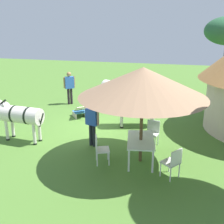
% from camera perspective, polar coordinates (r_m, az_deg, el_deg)
% --- Properties ---
extents(ground_plane, '(36.00, 36.00, 0.00)m').
position_cam_1_polar(ground_plane, '(11.43, -2.40, -3.15)').
color(ground_plane, '#4B762E').
extents(shade_umbrella, '(3.77, 3.77, 2.97)m').
position_cam_1_polar(shade_umbrella, '(7.97, 6.42, 6.17)').
color(shade_umbrella, brown).
rests_on(shade_umbrella, ground_plane).
extents(patio_dining_table, '(1.58, 1.02, 0.74)m').
position_cam_1_polar(patio_dining_table, '(8.57, 5.97, -6.17)').
color(patio_dining_table, silver).
rests_on(patio_dining_table, ground_plane).
extents(patio_chair_west_end, '(0.50, 0.51, 0.90)m').
position_cam_1_polar(patio_chair_west_end, '(9.74, 8.39, -4.01)').
color(patio_chair_west_end, silver).
rests_on(patio_chair_west_end, ground_plane).
extents(patio_chair_east_end, '(0.56, 0.54, 0.90)m').
position_cam_1_polar(patio_chair_east_end, '(8.47, -2.57, -7.41)').
color(patio_chair_east_end, silver).
rests_on(patio_chair_east_end, ground_plane).
extents(patio_chair_near_lawn, '(0.60, 0.60, 0.90)m').
position_cam_1_polar(patio_chair_near_lawn, '(7.88, 12.52, -9.96)').
color(patio_chair_near_lawn, silver).
rests_on(patio_chair_near_lawn, ground_plane).
extents(guest_beside_umbrella, '(0.32, 0.55, 1.59)m').
position_cam_1_polar(guest_beside_umbrella, '(9.46, -4.16, -1.71)').
color(guest_beside_umbrella, black).
rests_on(guest_beside_umbrella, ground_plane).
extents(standing_watcher, '(0.45, 0.50, 1.71)m').
position_cam_1_polar(standing_watcher, '(14.45, -8.82, 5.56)').
color(standing_watcher, black).
rests_on(standing_watcher, ground_plane).
extents(striped_lounge_chair, '(0.96, 0.91, 0.62)m').
position_cam_1_polar(striped_lounge_chair, '(12.61, -6.63, 0.08)').
color(striped_lounge_chair, teal).
rests_on(striped_lounge_chair, ground_plane).
extents(zebra_nearest_camera, '(1.34, 1.86, 1.57)m').
position_cam_1_polar(zebra_nearest_camera, '(13.53, 0.85, 4.87)').
color(zebra_nearest_camera, silver).
rests_on(zebra_nearest_camera, ground_plane).
extents(zebra_by_umbrella, '(0.75, 2.22, 1.52)m').
position_cam_1_polar(zebra_by_umbrella, '(10.39, -18.52, -0.63)').
color(zebra_by_umbrella, silver).
rests_on(zebra_by_umbrella, ground_plane).
extents(zebra_toward_hut, '(1.07, 2.31, 1.49)m').
position_cam_1_polar(zebra_toward_hut, '(11.28, 5.56, 1.62)').
color(zebra_toward_hut, silver).
rests_on(zebra_toward_hut, ground_plane).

